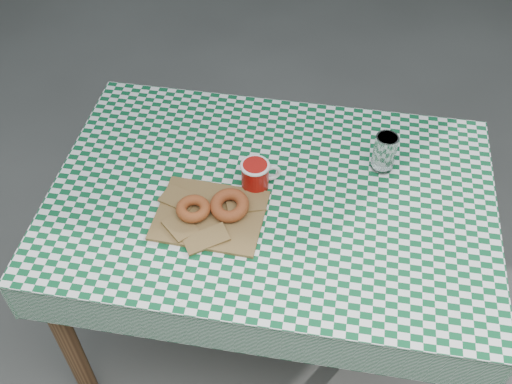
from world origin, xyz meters
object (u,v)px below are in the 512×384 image
Objects in this scene: paper_bag at (210,214)px; coffee_mug at (255,176)px; drinking_glass at (384,153)px; table at (269,271)px.

paper_bag is 1.88× the size of coffee_mug.
drinking_glass is (0.37, 0.13, 0.02)m from coffee_mug.
table is 0.43m from paper_bag.
paper_bag is 0.54m from drinking_glass.
table is at bearing 32.90° from paper_bag.
coffee_mug is 0.39m from drinking_glass.
table is 0.56m from drinking_glass.
coffee_mug is at bearing 49.90° from paper_bag.
coffee_mug is (0.11, 0.13, 0.04)m from paper_bag.
table is 0.43m from coffee_mug.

